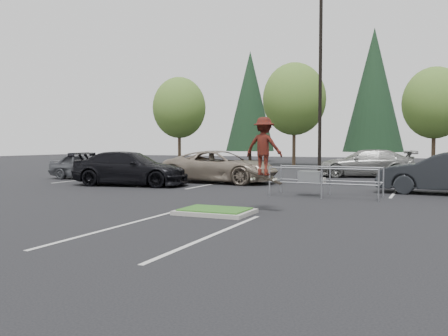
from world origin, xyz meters
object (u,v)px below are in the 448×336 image
at_px(skateboarder, 264,147).
at_px(car_l_tan, 221,167).
at_px(car_far_silver, 366,163).
at_px(decid_a, 179,110).
at_px(decid_b, 294,101).
at_px(conif_a, 250,101).
at_px(car_l_grey, 86,166).
at_px(conif_b, 374,90).
at_px(car_r_charc, 446,173).
at_px(light_pole, 320,97).
at_px(cart_corral, 314,177).
at_px(car_l_black, 130,168).
at_px(decid_c, 434,105).

height_order(skateboarder, car_l_tan, skateboarder).
relative_size(skateboarder, car_far_silver, 0.35).
bearing_deg(decid_a, decid_b, 2.39).
bearing_deg(decid_a, conif_a, 68.09).
relative_size(skateboarder, car_l_grey, 0.45).
height_order(conif_a, car_l_grey, conif_a).
distance_m(conif_b, car_r_charc, 33.08).
distance_m(conif_b, car_l_grey, 34.30).
bearing_deg(light_pole, conif_b, 91.01).
relative_size(cart_corral, car_l_grey, 0.94).
bearing_deg(cart_corral, skateboarder, -93.64).
distance_m(light_pole, car_l_black, 10.53).
height_order(cart_corral, car_far_silver, car_far_silver).
height_order(cart_corral, car_l_black, car_l_black).
distance_m(cart_corral, car_l_tan, 7.56).
distance_m(decid_a, conif_b, 20.95).
bearing_deg(car_l_tan, conif_b, -5.59).
relative_size(decid_b, car_far_silver, 1.61).
bearing_deg(decid_a, car_l_grey, -75.89).
xyz_separation_m(light_pole, decid_a, (-18.51, 18.03, 1.02)).
distance_m(skateboarder, car_l_grey, 16.46).
bearing_deg(decid_b, car_r_charc, -60.05).
xyz_separation_m(decid_a, decid_c, (24.00, -0.20, -0.33)).
relative_size(conif_a, car_l_tan, 2.09).
height_order(decid_c, car_l_black, decid_c).
height_order(decid_a, decid_c, decid_a).
height_order(decid_b, conif_b, conif_b).
xyz_separation_m(conif_a, car_l_grey, (1.15, -30.51, -6.32)).
relative_size(light_pole, decid_c, 1.21).
distance_m(decid_c, car_l_tan, 22.51).
bearing_deg(car_l_grey, car_far_silver, -61.07).
relative_size(cart_corral, skateboarder, 2.08).
bearing_deg(cart_corral, car_l_black, 175.01).
xyz_separation_m(decid_c, car_l_grey, (-18.84, -20.34, -4.48)).
bearing_deg(decid_a, car_far_silver, -30.85).
bearing_deg(car_l_tan, car_l_black, 137.18).
xyz_separation_m(light_pole, decid_b, (-6.51, 18.53, 1.48)).
bearing_deg(car_r_charc, decid_a, -127.47).
height_order(conif_a, cart_corral, conif_a).
bearing_deg(car_r_charc, cart_corral, -56.34).
bearing_deg(decid_c, car_far_silver, -108.04).
bearing_deg(decid_b, skateboarder, -76.28).
xyz_separation_m(conif_b, car_l_grey, (-12.85, -31.01, -7.07)).
xyz_separation_m(decid_b, car_l_black, (-1.99, -23.53, -5.19)).
xyz_separation_m(decid_c, conif_a, (-19.99, 10.17, 1.84)).
bearing_deg(car_l_black, decid_b, -13.60).
xyz_separation_m(conif_a, conif_b, (14.00, 0.50, 0.75)).
bearing_deg(car_l_grey, car_l_tan, -84.37).
distance_m(skateboarder, car_l_tan, 11.06).
height_order(decid_b, car_far_silver, decid_b).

